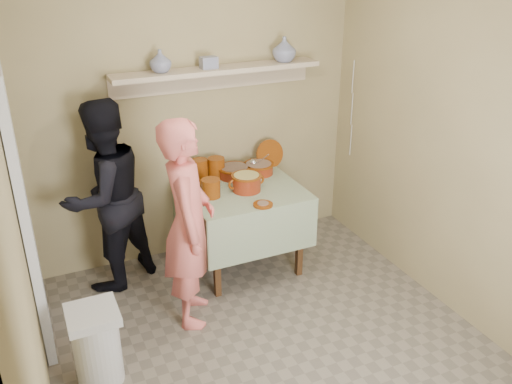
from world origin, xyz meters
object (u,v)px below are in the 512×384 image
person_cook (188,224)px  trash_bin (97,346)px  cazuela_rice (246,181)px  serving_table (241,199)px  person_helper (105,197)px

person_cook → trash_bin: bearing=137.2°
cazuela_rice → serving_table: bearing=97.3°
person_helper → serving_table: bearing=140.8°
serving_table → trash_bin: 1.76m
person_cook → cazuela_rice: size_ratio=4.86×
person_cook → cazuela_rice: bearing=-36.7°
person_cook → person_helper: bearing=51.6°
person_helper → trash_bin: bearing=45.0°
trash_bin → person_cook: bearing=28.1°
serving_table → trash_bin: size_ratio=1.74×
person_cook → person_helper: (-0.46, 0.73, -0.00)m
serving_table → cazuela_rice: cazuela_rice is taller
serving_table → trash_bin: serving_table is taller
person_cook → person_helper: size_ratio=1.00×
trash_bin → serving_table: bearing=33.9°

